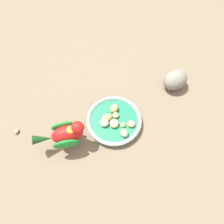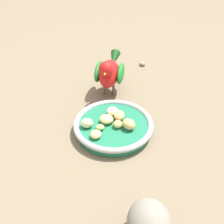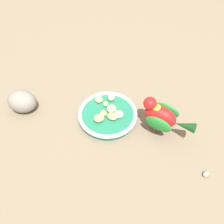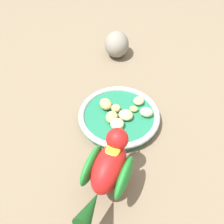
{
  "view_description": "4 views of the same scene",
  "coord_description": "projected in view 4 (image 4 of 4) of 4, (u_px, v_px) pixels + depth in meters",
  "views": [
    {
      "loc": [
        0.33,
        -0.16,
        0.75
      ],
      "look_at": [
        0.0,
        0.02,
        0.07
      ],
      "focal_mm": 32.56,
      "sensor_mm": 36.0,
      "label": 1
    },
    {
      "loc": [
        0.08,
        0.66,
        0.56
      ],
      "look_at": [
        0.02,
        -0.01,
        0.04
      ],
      "focal_mm": 48.71,
      "sensor_mm": 36.0,
      "label": 2
    },
    {
      "loc": [
        -0.53,
        -0.14,
        0.74
      ],
      "look_at": [
        0.01,
        0.0,
        0.05
      ],
      "focal_mm": 39.45,
      "sensor_mm": 36.0,
      "label": 3
    },
    {
      "loc": [
        0.04,
        -0.38,
        0.48
      ],
      "look_at": [
        0.0,
        0.01,
        0.05
      ],
      "focal_mm": 36.02,
      "sensor_mm": 36.0,
      "label": 4
    }
  ],
  "objects": [
    {
      "name": "apple_piece_3",
      "position": [
        116.0,
        108.0,
        0.61
      ],
      "size": [
        0.04,
        0.04,
        0.02
      ],
      "primitive_type": "ellipsoid",
      "rotation": [
        0.0,
        0.0,
        5.58
      ],
      "color": "tan",
      "rests_on": "feeding_bowl"
    },
    {
      "name": "apple_piece_6",
      "position": [
        111.0,
        116.0,
        0.59
      ],
      "size": [
        0.04,
        0.04,
        0.02
      ],
      "primitive_type": "ellipsoid",
      "rotation": [
        0.0,
        0.0,
        4.57
      ],
      "color": "tan",
      "rests_on": "feeding_bowl"
    },
    {
      "name": "rock_large",
      "position": [
        117.0,
        44.0,
        0.82
      ],
      "size": [
        0.09,
        0.11,
        0.09
      ],
      "primitive_type": "ellipsoid",
      "rotation": [
        0.0,
        0.0,
        1.62
      ],
      "color": "gray",
      "rests_on": "ground_plane"
    },
    {
      "name": "parrot",
      "position": [
        108.0,
        168.0,
        0.44
      ],
      "size": [
        0.11,
        0.2,
        0.14
      ],
      "rotation": [
        0.0,
        0.0,
        1.29
      ],
      "color": "#59544C",
      "rests_on": "ground_plane"
    },
    {
      "name": "apple_piece_2",
      "position": [
        126.0,
        115.0,
        0.6
      ],
      "size": [
        0.05,
        0.04,
        0.02
      ],
      "primitive_type": "ellipsoid",
      "rotation": [
        0.0,
        0.0,
        5.99
      ],
      "color": "#E5C67F",
      "rests_on": "feeding_bowl"
    },
    {
      "name": "apple_piece_0",
      "position": [
        106.0,
        104.0,
        0.62
      ],
      "size": [
        0.05,
        0.05,
        0.03
      ],
      "primitive_type": "ellipsoid",
      "rotation": [
        0.0,
        0.0,
        5.34
      ],
      "color": "tan",
      "rests_on": "feeding_bowl"
    },
    {
      "name": "apple_piece_7",
      "position": [
        139.0,
        101.0,
        0.63
      ],
      "size": [
        0.04,
        0.04,
        0.02
      ],
      "primitive_type": "ellipsoid",
      "rotation": [
        0.0,
        0.0,
        0.96
      ],
      "color": "#E5C67F",
      "rests_on": "feeding_bowl"
    },
    {
      "name": "apple_piece_1",
      "position": [
        117.0,
        124.0,
        0.57
      ],
      "size": [
        0.05,
        0.05,
        0.02
      ],
      "primitive_type": "ellipsoid",
      "rotation": [
        0.0,
        0.0,
        3.59
      ],
      "color": "beige",
      "rests_on": "feeding_bowl"
    },
    {
      "name": "ground_plane",
      "position": [
        112.0,
        126.0,
        0.62
      ],
      "size": [
        4.0,
        4.0,
        0.0
      ],
      "primitive_type": "plane",
      "color": "#756651"
    },
    {
      "name": "apple_piece_4",
      "position": [
        146.0,
        112.0,
        0.6
      ],
      "size": [
        0.04,
        0.03,
        0.03
      ],
      "primitive_type": "ellipsoid",
      "rotation": [
        0.0,
        0.0,
        3.02
      ],
      "color": "beige",
      "rests_on": "feeding_bowl"
    },
    {
      "name": "apple_piece_5",
      "position": [
        134.0,
        109.0,
        0.62
      ],
      "size": [
        0.03,
        0.02,
        0.01
      ],
      "primitive_type": "ellipsoid",
      "rotation": [
        0.0,
        0.0,
        3.05
      ],
      "color": "#B2CC66",
      "rests_on": "feeding_bowl"
    },
    {
      "name": "feeding_bowl",
      "position": [
        119.0,
        116.0,
        0.62
      ],
      "size": [
        0.22,
        0.22,
        0.03
      ],
      "color": "#1E7251",
      "rests_on": "ground_plane"
    }
  ]
}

